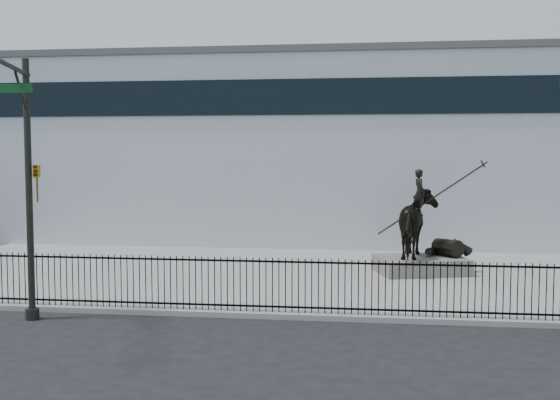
# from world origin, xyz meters

# --- Properties ---
(ground) EXTENTS (120.00, 120.00, 0.00)m
(ground) POSITION_xyz_m (0.00, 0.00, 0.00)
(ground) COLOR black
(ground) RESTS_ON ground
(plaza) EXTENTS (30.00, 12.00, 0.15)m
(plaza) POSITION_xyz_m (0.00, 7.00, 0.07)
(plaza) COLOR gray
(plaza) RESTS_ON ground
(building) EXTENTS (44.00, 14.00, 9.00)m
(building) POSITION_xyz_m (0.00, 20.00, 4.50)
(building) COLOR silver
(building) RESTS_ON ground
(picket_fence) EXTENTS (22.10, 0.10, 1.50)m
(picket_fence) POSITION_xyz_m (0.00, 1.25, 0.90)
(picket_fence) COLOR black
(picket_fence) RESTS_ON plaza
(statue_plinth) EXTENTS (3.56, 2.90, 0.58)m
(statue_plinth) POSITION_xyz_m (3.99, 7.73, 0.44)
(statue_plinth) COLOR #56534F
(statue_plinth) RESTS_ON plaza
(equestrian_statue) EXTENTS (3.83, 2.93, 3.36)m
(equestrian_statue) POSITION_xyz_m (4.05, 7.75, 1.95)
(equestrian_statue) COLOR black
(equestrian_statue) RESTS_ON statue_plinth
(traffic_signal_left) EXTENTS (1.52, 4.84, 7.00)m
(traffic_signal_left) POSITION_xyz_m (-6.75, -0.62, 4.03)
(traffic_signal_left) COLOR black
(traffic_signal_left) RESTS_ON ground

